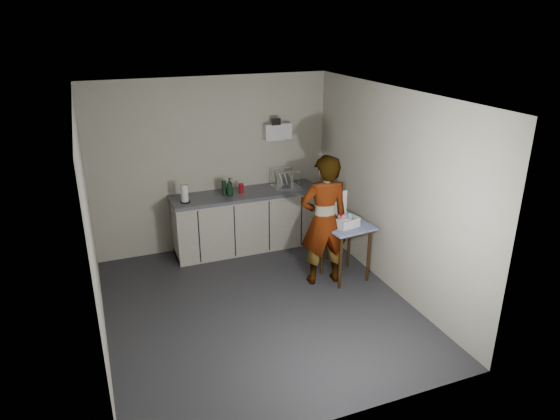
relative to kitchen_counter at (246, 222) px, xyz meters
name	(u,v)px	position (x,y,z in m)	size (l,w,h in m)	color
ground	(258,307)	(-0.40, -1.70, -0.43)	(4.00, 4.00, 0.00)	#27282C
wall_back	(213,165)	(-0.40, 0.29, 0.87)	(3.60, 0.02, 2.60)	#B5B09E
wall_right	(390,191)	(1.39, -1.70, 0.87)	(0.02, 4.00, 2.60)	#B5B09E
wall_left	(92,233)	(-2.19, -1.70, 0.87)	(0.02, 4.00, 2.60)	#B5B09E
ceiling	(255,96)	(-0.40, -1.70, 2.17)	(3.60, 4.00, 0.01)	silver
kitchen_counter	(246,222)	(0.00, 0.00, 0.00)	(2.24, 0.62, 0.91)	black
wall_shelf	(277,131)	(0.60, 0.22, 1.32)	(0.42, 0.18, 0.37)	white
side_table	(346,231)	(0.96, -1.40, 0.26)	(0.67, 0.67, 0.79)	#331F0B
standing_man	(324,221)	(0.63, -1.39, 0.46)	(0.65, 0.43, 1.78)	#B2A593
soap_bottle	(230,187)	(-0.26, -0.05, 0.62)	(0.10, 0.11, 0.27)	black
soda_can	(241,188)	(-0.06, 0.02, 0.55)	(0.07, 0.07, 0.14)	red
dark_bottle	(224,188)	(-0.33, 0.00, 0.60)	(0.07, 0.07, 0.23)	black
paper_towel	(185,194)	(-0.93, -0.09, 0.61)	(0.15, 0.15, 0.26)	black
dish_rack	(285,183)	(0.65, 0.02, 0.55)	(0.39, 0.30, 0.28)	white
bakery_box	(344,218)	(0.91, -1.40, 0.46)	(0.35, 0.36, 0.42)	white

